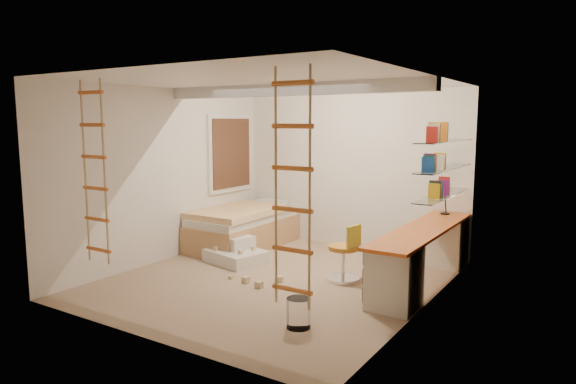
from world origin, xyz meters
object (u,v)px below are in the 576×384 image
Objects in this scene: bed at (243,227)px; play_platform at (236,252)px; desk at (423,254)px; swivel_chair at (345,260)px.

play_platform is at bearing -60.09° from bed.
swivel_chair is at bearing -155.39° from desk.
swivel_chair is (-0.92, -0.42, -0.12)m from desk.
desk reaches higher than play_platform.
bed reaches higher than play_platform.
desk is at bearing 9.34° from play_platform.
desk is 3.65× the size of swivel_chair.
bed is (-3.20, 0.36, -0.07)m from desk.
desk is 1.40× the size of bed.
swivel_chair is at bearing -18.98° from bed.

